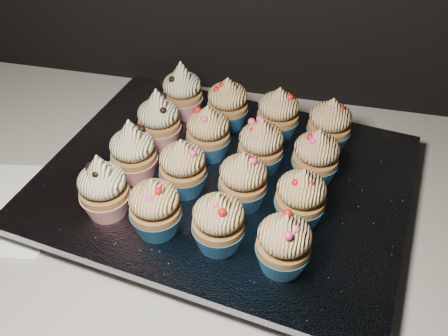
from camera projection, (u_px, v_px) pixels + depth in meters
name	position (u px, v px, depth m)	size (l,w,h in m)	color
worktop	(115.00, 202.00, 0.73)	(2.44, 0.64, 0.04)	beige
baking_tray	(224.00, 189.00, 0.71)	(0.45, 0.35, 0.02)	black
foil_lining	(224.00, 180.00, 0.70)	(0.49, 0.38, 0.01)	silver
cupcake_0	(104.00, 188.00, 0.62)	(0.06, 0.06, 0.10)	#B4191E
cupcake_1	(155.00, 208.00, 0.59)	(0.06, 0.06, 0.08)	#1C5483
cupcake_2	(218.00, 222.00, 0.58)	(0.06, 0.06, 0.08)	#1C5483
cupcake_3	(284.00, 244.00, 0.55)	(0.06, 0.06, 0.08)	#1C5483
cupcake_4	(133.00, 152.00, 0.67)	(0.06, 0.06, 0.10)	#B4191E
cupcake_5	(183.00, 167.00, 0.65)	(0.06, 0.06, 0.08)	#1C5483
cupcake_6	(243.00, 181.00, 0.63)	(0.06, 0.06, 0.08)	#1C5483
cupcake_7	(300.00, 198.00, 0.61)	(0.06, 0.06, 0.08)	#1C5483
cupcake_8	(159.00, 120.00, 0.72)	(0.06, 0.06, 0.10)	#B4191E
cupcake_9	(208.00, 133.00, 0.70)	(0.06, 0.06, 0.08)	#1C5483
cupcake_10	(261.00, 147.00, 0.68)	(0.06, 0.06, 0.08)	#1C5483
cupcake_11	(316.00, 157.00, 0.66)	(0.06, 0.06, 0.08)	#1C5483
cupcake_12	(182.00, 92.00, 0.78)	(0.06, 0.06, 0.10)	#B4191E
cupcake_13	(228.00, 104.00, 0.76)	(0.06, 0.06, 0.08)	#1C5483
cupcake_14	(278.00, 114.00, 0.74)	(0.06, 0.06, 0.08)	#1C5483
cupcake_15	(329.00, 125.00, 0.72)	(0.06, 0.06, 0.08)	#1C5483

